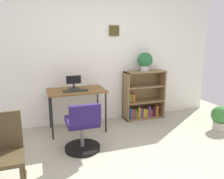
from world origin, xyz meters
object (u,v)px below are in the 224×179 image
at_px(bookshelf_low, 142,98).
at_px(potted_plant_on_shelf, 145,61).
at_px(monitor, 74,83).
at_px(rocking_chair, 3,153).
at_px(office_chair, 83,130).
at_px(keyboard, 76,91).
at_px(potted_plant_floor, 220,117).
at_px(desk, 76,93).

xyz_separation_m(bookshelf_low, potted_plant_on_shelf, (0.00, -0.06, 0.75)).
relative_size(monitor, rocking_chair, 0.30).
relative_size(rocking_chair, bookshelf_low, 0.87).
xyz_separation_m(office_chair, rocking_chair, (-0.97, -0.56, 0.11)).
relative_size(monitor, bookshelf_low, 0.26).
height_order(office_chair, potted_plant_on_shelf, potted_plant_on_shelf).
xyz_separation_m(monitor, keyboard, (-0.01, -0.19, -0.10)).
height_order(monitor, office_chair, monitor).
bearing_deg(potted_plant_on_shelf, monitor, -176.39).
height_order(keyboard, bookshelf_low, bookshelf_low).
height_order(keyboard, potted_plant_on_shelf, potted_plant_on_shelf).
bearing_deg(bookshelf_low, potted_plant_floor, -46.28).
bearing_deg(keyboard, monitor, 88.37).
bearing_deg(desk, rocking_chair, -127.19).
height_order(office_chair, bookshelf_low, bookshelf_low).
height_order(monitor, rocking_chair, monitor).
height_order(keyboard, rocking_chair, rocking_chair).
bearing_deg(potted_plant_floor, desk, 160.86).
bearing_deg(potted_plant_on_shelf, keyboard, -168.92).
bearing_deg(rocking_chair, desk, 52.81).
height_order(monitor, potted_plant_floor, monitor).
relative_size(monitor, keyboard, 0.62).
xyz_separation_m(desk, potted_plant_floor, (2.40, -0.83, -0.44)).
bearing_deg(monitor, desk, -71.36).
xyz_separation_m(desk, rocking_chair, (-1.03, -1.36, -0.24)).
bearing_deg(keyboard, potted_plant_floor, -16.55).
height_order(rocking_chair, potted_plant_on_shelf, potted_plant_on_shelf).
bearing_deg(monitor, office_chair, -92.53).
xyz_separation_m(potted_plant_on_shelf, potted_plant_floor, (1.01, -1.00, -0.93)).
height_order(desk, rocking_chair, rocking_chair).
bearing_deg(potted_plant_floor, rocking_chair, -171.28).
relative_size(office_chair, potted_plant_on_shelf, 2.07).
height_order(potted_plant_on_shelf, potted_plant_floor, potted_plant_on_shelf).
bearing_deg(potted_plant_floor, potted_plant_on_shelf, 135.16).
distance_m(monitor, potted_plant_floor, 2.66).
xyz_separation_m(office_chair, potted_plant_on_shelf, (1.46, 0.97, 0.85)).
xyz_separation_m(keyboard, bookshelf_low, (1.42, 0.33, -0.33)).
relative_size(keyboard, potted_plant_floor, 0.94).
distance_m(monitor, potted_plant_on_shelf, 1.46).
height_order(rocking_chair, bookshelf_low, bookshelf_low).
height_order(bookshelf_low, potted_plant_on_shelf, potted_plant_on_shelf).
bearing_deg(rocking_chair, bookshelf_low, 33.18).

